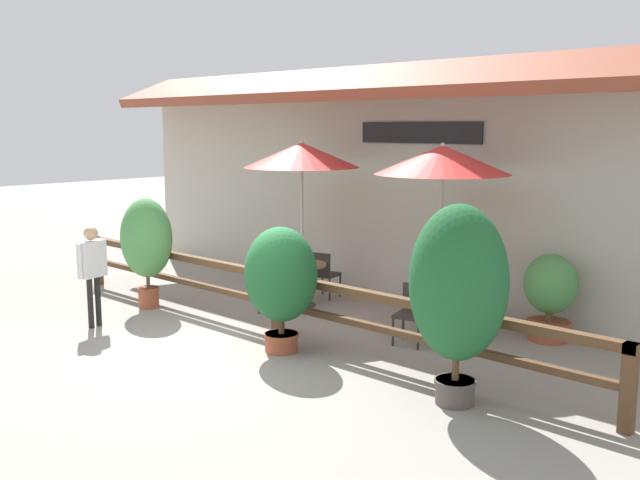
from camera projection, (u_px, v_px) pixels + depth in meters
ground_plane at (224, 350)px, 9.98m from camera, size 60.00×60.00×0.00m
building_facade at (401, 180)px, 12.61m from camera, size 14.28×1.49×4.23m
patio_railing at (278, 290)px, 10.63m from camera, size 10.40×0.14×0.95m
patio_umbrella_near at (302, 155)px, 12.09m from camera, size 1.98×1.98×2.87m
dining_table_near at (302, 272)px, 12.41m from camera, size 0.85×0.85×0.75m
chair_near_streetside at (278, 285)px, 11.93m from camera, size 0.42×0.42×0.86m
chair_near_wallside at (324, 272)px, 12.94m from camera, size 0.49×0.49×0.86m
patio_umbrella_middle at (442, 160)px, 10.34m from camera, size 1.98×1.98×2.87m
dining_table_middle at (439, 296)px, 10.66m from camera, size 0.85×0.85×0.75m
chair_middle_streetside at (412, 311)px, 10.24m from camera, size 0.51×0.51×0.86m
chair_middle_wallside at (462, 296)px, 11.12m from camera, size 0.45×0.45×0.86m
potted_plant_tall_tropical at (458, 286)px, 7.85m from camera, size 1.13×1.01×2.28m
potted_plant_corner_fern at (281, 277)px, 9.77m from camera, size 1.06×0.96×1.76m
potted_plant_broad_leaf at (146, 240)px, 12.17m from camera, size 0.94×0.85×1.90m
potted_plant_entrance_palm at (550, 293)px, 10.35m from camera, size 0.78×0.70×1.28m
pedestrian at (92, 263)px, 11.00m from camera, size 0.29×0.55×1.59m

